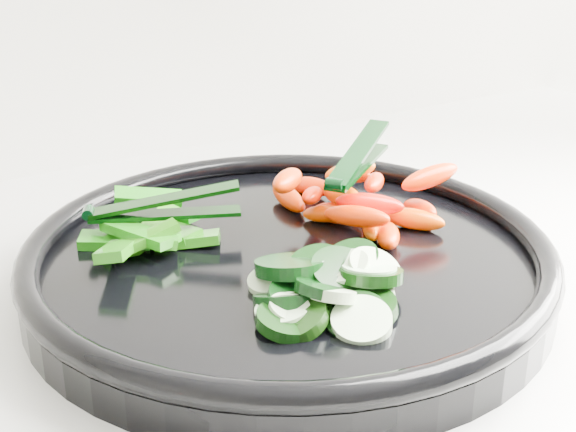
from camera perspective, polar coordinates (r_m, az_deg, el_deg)
veggie_tray at (r=0.57m, az=-0.00°, el=-3.21°), size 0.47×0.47×0.04m
cucumber_pile at (r=0.50m, az=2.41°, el=-5.43°), size 0.12×0.12×0.04m
carrot_pile at (r=0.62m, az=4.85°, el=1.17°), size 0.15×0.16×0.05m
pepper_pile at (r=0.59m, az=-9.76°, el=-1.21°), size 0.10×0.13×0.03m
tong_carrot at (r=0.61m, az=4.93°, el=3.96°), size 0.10×0.08×0.02m
tong_pepper at (r=0.59m, az=-9.11°, el=0.61°), size 0.11×0.06×0.02m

